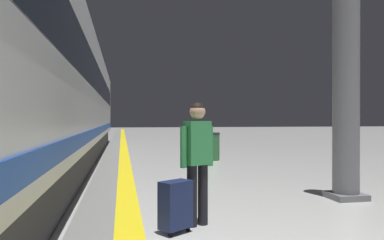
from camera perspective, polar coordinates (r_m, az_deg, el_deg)
safety_line_strip at (r=9.71m, az=-10.14°, el=-7.87°), size 0.36×80.00×0.01m
tactile_edge_band at (r=9.71m, az=-12.43°, el=-7.87°), size 0.73×80.00×0.01m
high_speed_train at (r=7.69m, az=-26.96°, el=8.70°), size 2.94×33.62×4.97m
passenger_near at (r=4.78m, az=0.83°, el=-5.22°), size 0.46×0.29×1.57m
suitcase_near at (r=4.57m, az=-2.56°, el=-12.79°), size 0.44×0.40×0.62m
platform_pillar at (r=6.88m, az=22.42°, el=3.18°), size 0.56×0.56×3.60m
waste_bin at (r=12.29m, az=3.20°, el=-4.04°), size 0.46×0.46×0.91m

